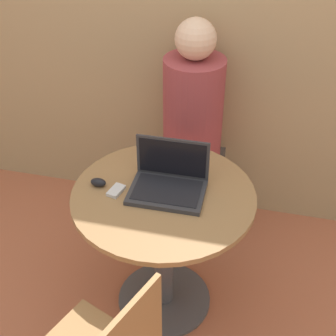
% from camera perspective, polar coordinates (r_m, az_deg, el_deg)
% --- Properties ---
extents(ground_plane, '(12.00, 12.00, 0.00)m').
position_cam_1_polar(ground_plane, '(2.51, -0.46, -15.71)').
color(ground_plane, '#B26042').
extents(round_table, '(0.79, 0.79, 0.71)m').
position_cam_1_polar(round_table, '(2.13, -0.53, -7.32)').
color(round_table, '#4C4C51').
rests_on(round_table, ground_plane).
extents(laptop, '(0.32, 0.24, 0.21)m').
position_cam_1_polar(laptop, '(1.99, 0.08, -1.68)').
color(laptop, '#2D2D33').
rests_on(laptop, round_table).
extents(cell_phone, '(0.07, 0.09, 0.02)m').
position_cam_1_polar(cell_phone, '(2.01, -6.34, -2.76)').
color(cell_phone, silver).
rests_on(cell_phone, round_table).
extents(computer_mouse, '(0.07, 0.04, 0.04)m').
position_cam_1_polar(computer_mouse, '(2.05, -8.50, -1.74)').
color(computer_mouse, black).
rests_on(computer_mouse, round_table).
extents(person_seated, '(0.36, 0.51, 1.25)m').
position_cam_1_polar(person_seated, '(2.66, 3.23, 3.27)').
color(person_seated, '#4C4742').
rests_on(person_seated, ground_plane).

